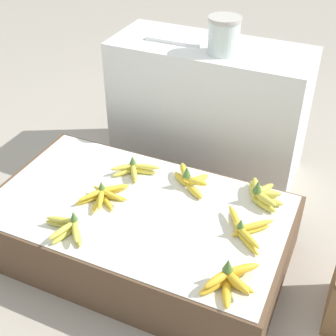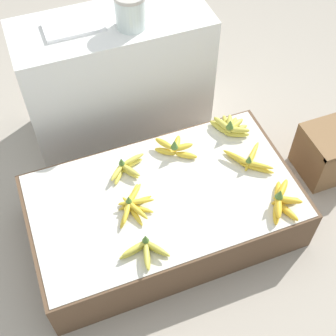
% 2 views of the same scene
% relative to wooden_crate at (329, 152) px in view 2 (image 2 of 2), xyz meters
% --- Properties ---
extents(ground_plane, '(10.00, 10.00, 0.00)m').
position_rel_wooden_crate_xyz_m(ground_plane, '(-0.96, -0.03, -0.14)').
color(ground_plane, '#A89E8E').
extents(display_platform, '(1.27, 0.73, 0.27)m').
position_rel_wooden_crate_xyz_m(display_platform, '(-0.96, -0.03, -0.01)').
color(display_platform, brown).
rests_on(display_platform, ground_plane).
extents(back_vendor_table, '(1.01, 0.41, 0.71)m').
position_rel_wooden_crate_xyz_m(back_vendor_table, '(-0.94, 0.75, 0.21)').
color(back_vendor_table, white).
rests_on(back_vendor_table, ground_plane).
extents(wooden_crate, '(0.28, 0.27, 0.29)m').
position_rel_wooden_crate_xyz_m(wooden_crate, '(0.00, 0.00, 0.00)').
color(wooden_crate, olive).
rests_on(wooden_crate, ground_plane).
extents(banana_bunch_front_midleft, '(0.22, 0.15, 0.09)m').
position_rel_wooden_crate_xyz_m(banana_bunch_front_midleft, '(-1.14, -0.29, 0.16)').
color(banana_bunch_front_midleft, gold).
rests_on(banana_bunch_front_midleft, display_platform).
extents(banana_bunch_front_right, '(0.18, 0.24, 0.11)m').
position_rel_wooden_crate_xyz_m(banana_bunch_front_right, '(-0.48, -0.27, 0.16)').
color(banana_bunch_front_right, gold).
rests_on(banana_bunch_front_right, display_platform).
extents(banana_bunch_middle_midleft, '(0.20, 0.24, 0.08)m').
position_rel_wooden_crate_xyz_m(banana_bunch_middle_midleft, '(-1.12, -0.05, 0.15)').
color(banana_bunch_middle_midleft, gold).
rests_on(banana_bunch_middle_midleft, display_platform).
extents(banana_bunch_middle_right, '(0.21, 0.23, 0.09)m').
position_rel_wooden_crate_xyz_m(banana_bunch_middle_right, '(-0.50, -0.00, 0.15)').
color(banana_bunch_middle_right, gold).
rests_on(banana_bunch_middle_right, display_platform).
extents(banana_bunch_back_midleft, '(0.21, 0.14, 0.09)m').
position_rel_wooden_crate_xyz_m(banana_bunch_back_midleft, '(-1.08, 0.17, 0.16)').
color(banana_bunch_back_midleft, '#DBCC4C').
rests_on(banana_bunch_back_midleft, display_platform).
extents(banana_bunch_back_midright, '(0.20, 0.19, 0.11)m').
position_rel_wooden_crate_xyz_m(banana_bunch_back_midright, '(-0.82, 0.20, 0.16)').
color(banana_bunch_back_midright, gold).
rests_on(banana_bunch_back_midright, display_platform).
extents(banana_bunch_back_right, '(0.18, 0.19, 0.11)m').
position_rel_wooden_crate_xyz_m(banana_bunch_back_right, '(-0.50, 0.23, 0.16)').
color(banana_bunch_back_right, gold).
rests_on(banana_bunch_back_right, display_platform).
extents(glass_jar, '(0.15, 0.15, 0.17)m').
position_rel_wooden_crate_xyz_m(glass_jar, '(-0.86, 0.68, 0.65)').
color(glass_jar, silver).
rests_on(glass_jar, back_vendor_table).
extents(foam_tray_white, '(0.29, 0.16, 0.02)m').
position_rel_wooden_crate_xyz_m(foam_tray_white, '(-1.13, 0.76, 0.57)').
color(foam_tray_white, white).
rests_on(foam_tray_white, back_vendor_table).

